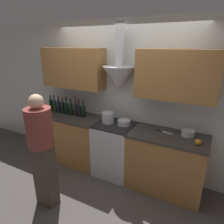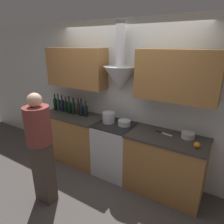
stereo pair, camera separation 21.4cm
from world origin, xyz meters
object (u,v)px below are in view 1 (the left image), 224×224
object	(u,v)px
wine_bottle_1	(55,105)
person_foreground_left	(42,148)
wine_bottle_5	(71,108)
mixing_bowl	(124,122)
wine_bottle_0	(51,104)
wine_bottle_7	(79,110)
wine_bottle_2	(59,105)
wine_bottle_6	(76,109)
stock_pot	(108,118)
saucepan	(188,133)
wine_bottle_3	(63,107)
wine_bottle_4	(66,107)
stove_range	(115,149)
orange_fruit	(198,142)
wine_bottle_8	(84,110)

from	to	relation	value
wine_bottle_1	person_foreground_left	size ratio (longest dim) A/B	0.21
wine_bottle_5	mixing_bowl	distance (m)	1.09
wine_bottle_1	wine_bottle_0	bearing A→B (deg)	174.11
wine_bottle_0	wine_bottle_7	bearing A→B (deg)	-0.52
wine_bottle_5	person_foreground_left	xyz separation A→B (m)	(0.42, -1.14, -0.17)
wine_bottle_2	person_foreground_left	world-z (taller)	person_foreground_left
wine_bottle_6	stock_pot	xyz separation A→B (m)	(0.70, -0.03, -0.04)
stock_pot	saucepan	world-z (taller)	stock_pot
stock_pot	wine_bottle_6	bearing A→B (deg)	177.29
mixing_bowl	wine_bottle_5	bearing A→B (deg)	-178.64
saucepan	mixing_bowl	bearing A→B (deg)	-175.95
wine_bottle_7	mixing_bowl	xyz separation A→B (m)	(0.90, 0.01, -0.09)
person_foreground_left	wine_bottle_3	bearing A→B (deg)	118.90
wine_bottle_3	mixing_bowl	size ratio (longest dim) A/B	1.49
wine_bottle_5	wine_bottle_7	distance (m)	0.18
wine_bottle_4	saucepan	distance (m)	2.20
stove_range	mixing_bowl	size ratio (longest dim) A/B	4.40
wine_bottle_3	wine_bottle_7	size ratio (longest dim) A/B	0.96
orange_fruit	wine_bottle_2	bearing A→B (deg)	176.50
stove_range	stock_pot	bearing A→B (deg)	171.74
wine_bottle_1	stock_pot	xyz separation A→B (m)	(1.21, -0.01, -0.05)
wine_bottle_3	stock_pot	size ratio (longest dim) A/B	1.51
wine_bottle_4	stock_pot	size ratio (longest dim) A/B	1.62
wine_bottle_1	wine_bottle_6	bearing A→B (deg)	2.22
stove_range	wine_bottle_6	world-z (taller)	wine_bottle_6
wine_bottle_7	wine_bottle_8	world-z (taller)	wine_bottle_7
wine_bottle_3	wine_bottle_4	xyz separation A→B (m)	(0.11, -0.02, 0.00)
wine_bottle_6	mixing_bowl	world-z (taller)	wine_bottle_6
wine_bottle_3	wine_bottle_5	distance (m)	0.22
mixing_bowl	orange_fruit	distance (m)	1.18
wine_bottle_4	saucepan	world-z (taller)	wine_bottle_4
orange_fruit	wine_bottle_3	bearing A→B (deg)	176.26
saucepan	wine_bottle_8	bearing A→B (deg)	-177.70
stove_range	wine_bottle_6	distance (m)	1.04
wine_bottle_3	wine_bottle_8	xyz separation A→B (m)	(0.49, 0.01, -0.00)
mixing_bowl	orange_fruit	world-z (taller)	mixing_bowl
wine_bottle_0	wine_bottle_1	size ratio (longest dim) A/B	1.02
mixing_bowl	wine_bottle_0	bearing A→B (deg)	-179.72
stock_pot	person_foreground_left	world-z (taller)	person_foreground_left
wine_bottle_0	saucepan	bearing A→B (deg)	1.73
wine_bottle_3	wine_bottle_8	bearing A→B (deg)	0.61
wine_bottle_0	wine_bottle_7	world-z (taller)	wine_bottle_0
stock_pot	stove_range	bearing A→B (deg)	-8.26
wine_bottle_2	wine_bottle_6	size ratio (longest dim) A/B	1.02
wine_bottle_4	person_foreground_left	world-z (taller)	person_foreground_left
wine_bottle_0	wine_bottle_2	distance (m)	0.20
wine_bottle_6	wine_bottle_7	distance (m)	0.09
wine_bottle_5	saucepan	world-z (taller)	wine_bottle_5
wine_bottle_2	orange_fruit	world-z (taller)	wine_bottle_2
wine_bottle_6	mixing_bowl	size ratio (longest dim) A/B	1.56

